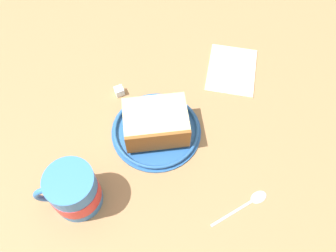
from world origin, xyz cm
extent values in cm
cube|color=#936D47|center=(0.00, 0.00, -1.68)|extent=(133.49, 133.49, 3.36)
cylinder|color=#26599E|center=(-6.42, -2.17, 0.35)|extent=(16.82, 16.82, 0.71)
torus|color=#26599E|center=(-6.42, -2.17, 1.01)|extent=(16.08, 16.08, 0.60)
cube|color=brown|center=(-6.42, -2.17, 1.01)|extent=(9.16, 12.18, 0.60)
cube|color=#DBC184|center=(-6.42, -2.17, 3.89)|extent=(9.16, 12.18, 5.16)
cube|color=brown|center=(-2.24, -1.65, 3.89)|extent=(1.99, 11.29, 5.16)
cylinder|color=#3372BF|center=(6.75, -14.95, 4.45)|extent=(7.91, 7.91, 8.89)
cylinder|color=red|center=(6.75, -14.95, 3.83)|extent=(8.07, 8.07, 3.47)
cylinder|color=black|center=(6.75, -14.95, 8.07)|extent=(6.96, 6.96, 0.40)
torus|color=#3372BF|center=(7.40, -18.85, 4.45)|extent=(1.71, 4.93, 4.84)
ellipsoid|color=silver|center=(6.40, 15.50, 0.40)|extent=(3.24, 3.60, 0.80)
cylinder|color=silver|center=(9.24, 10.63, 0.25)|extent=(4.59, 7.40, 0.50)
cube|color=beige|center=(-21.11, 13.37, 0.30)|extent=(14.13, 11.91, 0.60)
cube|color=white|center=(-15.24, -9.65, 0.83)|extent=(2.21, 2.21, 1.67)
camera|label=1|loc=(26.53, 0.38, 58.99)|focal=38.35mm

